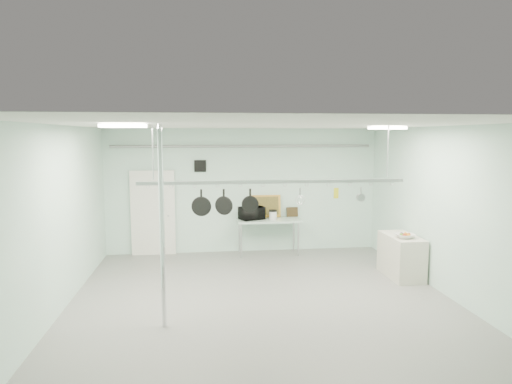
{
  "coord_description": "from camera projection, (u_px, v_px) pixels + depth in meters",
  "views": [
    {
      "loc": [
        -1.1,
        -7.67,
        3.02
      ],
      "look_at": [
        -0.04,
        1.0,
        1.93
      ],
      "focal_mm": 32.0,
      "sensor_mm": 36.0,
      "label": 1
    }
  ],
  "objects": [
    {
      "name": "back_wall",
      "position": [
        243.0,
        191.0,
        11.79
      ],
      "size": [
        7.0,
        0.02,
        3.2
      ],
      "primitive_type": "cube",
      "color": "silver",
      "rests_on": "floor"
    },
    {
      "name": "coffee_canister",
      "position": [
        273.0,
        216.0,
        11.48
      ],
      "size": [
        0.21,
        0.21,
        0.21
      ],
      "primitive_type": "cylinder",
      "rotation": [
        0.0,
        0.0,
        0.18
      ],
      "color": "silver",
      "rests_on": "prep_table"
    },
    {
      "name": "right_wall",
      "position": [
        455.0,
        214.0,
        8.28
      ],
      "size": [
        0.02,
        8.0,
        3.2
      ],
      "primitive_type": "cube",
      "color": "silver",
      "rests_on": "floor"
    },
    {
      "name": "whisk",
      "position": [
        300.0,
        198.0,
        8.2
      ],
      "size": [
        0.22,
        0.22,
        0.36
      ],
      "primitive_type": null,
      "rotation": [
        0.0,
        0.0,
        -0.34
      ],
      "color": "silver",
      "rests_on": "pot_rack"
    },
    {
      "name": "painting_large",
      "position": [
        266.0,
        206.0,
        11.82
      ],
      "size": [
        0.78,
        0.13,
        0.58
      ],
      "primitive_type": "cube",
      "rotation": [
        -0.14,
        0.0,
        0.0
      ],
      "color": "#BB8432",
      "rests_on": "prep_table"
    },
    {
      "name": "skillet_mid",
      "position": [
        224.0,
        202.0,
        8.04
      ],
      "size": [
        0.32,
        0.2,
        0.46
      ],
      "primitive_type": null,
      "rotation": [
        0.0,
        0.0,
        -0.44
      ],
      "color": "black",
      "rests_on": "pot_rack"
    },
    {
      "name": "fruit_cluster",
      "position": [
        405.0,
        234.0,
        9.46
      ],
      "size": [
        0.24,
        0.24,
        0.09
      ],
      "primitive_type": null,
      "color": "maroon",
      "rests_on": "fruit_bowl"
    },
    {
      "name": "pot_rack",
      "position": [
        274.0,
        180.0,
        8.1
      ],
      "size": [
        4.8,
        0.06,
        1.0
      ],
      "color": "#B7B7BC",
      "rests_on": "ceiling"
    },
    {
      "name": "side_cabinet",
      "position": [
        401.0,
        256.0,
        9.76
      ],
      "size": [
        0.6,
        1.2,
        0.9
      ],
      "primitive_type": "cube",
      "color": "beige",
      "rests_on": "floor"
    },
    {
      "name": "chrome_pole",
      "position": [
        162.0,
        228.0,
        7.06
      ],
      "size": [
        0.08,
        0.08,
        3.2
      ],
      "primitive_type": "cylinder",
      "color": "silver",
      "rests_on": "floor"
    },
    {
      "name": "grater",
      "position": [
        336.0,
        193.0,
        8.27
      ],
      "size": [
        0.09,
        0.03,
        0.21
      ],
      "primitive_type": null,
      "rotation": [
        0.0,
        0.0,
        -0.2
      ],
      "color": "gold",
      "rests_on": "pot_rack"
    },
    {
      "name": "prep_table",
      "position": [
        268.0,
        222.0,
        11.57
      ],
      "size": [
        1.6,
        0.7,
        0.91
      ],
      "color": "#ACCABB",
      "rests_on": "floor"
    },
    {
      "name": "light_panel_left",
      "position": [
        123.0,
        126.0,
        6.61
      ],
      "size": [
        0.65,
        0.3,
        0.05
      ],
      "primitive_type": "cube",
      "color": "white",
      "rests_on": "ceiling"
    },
    {
      "name": "ceiling",
      "position": [
        265.0,
        125.0,
        7.66
      ],
      "size": [
        7.0,
        8.0,
        0.02
      ],
      "primitive_type": "cube",
      "color": "silver",
      "rests_on": "back_wall"
    },
    {
      "name": "wall_vent",
      "position": [
        200.0,
        166.0,
        11.56
      ],
      "size": [
        0.3,
        0.04,
        0.3
      ],
      "primitive_type": "cube",
      "color": "black",
      "rests_on": "back_wall"
    },
    {
      "name": "painting_small",
      "position": [
        292.0,
        212.0,
        11.93
      ],
      "size": [
        0.3,
        0.1,
        0.25
      ],
      "primitive_type": "cube",
      "rotation": [
        -0.17,
        0.0,
        0.06
      ],
      "color": "#302311",
      "rests_on": "prep_table"
    },
    {
      "name": "skillet_right",
      "position": [
        250.0,
        200.0,
        8.09
      ],
      "size": [
        0.3,
        0.08,
        0.41
      ],
      "primitive_type": null,
      "rotation": [
        0.0,
        0.0,
        -0.08
      ],
      "color": "black",
      "rests_on": "pot_rack"
    },
    {
      "name": "light_panel_right",
      "position": [
        387.0,
        128.0,
        8.55
      ],
      "size": [
        0.65,
        0.3,
        0.05
      ],
      "primitive_type": "cube",
      "color": "white",
      "rests_on": "ceiling"
    },
    {
      "name": "door",
      "position": [
        153.0,
        214.0,
        11.53
      ],
      "size": [
        1.1,
        0.1,
        2.2
      ],
      "primitive_type": "cube",
      "color": "silver",
      "rests_on": "floor"
    },
    {
      "name": "skillet_left",
      "position": [
        201.0,
        203.0,
        7.99
      ],
      "size": [
        0.35,
        0.1,
        0.47
      ],
      "primitive_type": null,
      "rotation": [
        0.0,
        0.0,
        -0.13
      ],
      "color": "black",
      "rests_on": "pot_rack"
    },
    {
      "name": "fruit_bowl",
      "position": [
        405.0,
        236.0,
        9.46
      ],
      "size": [
        0.45,
        0.45,
        0.09
      ],
      "primitive_type": "imported",
      "rotation": [
        0.0,
        0.0,
        0.19
      ],
      "color": "silver",
      "rests_on": "side_cabinet"
    },
    {
      "name": "microwave",
      "position": [
        252.0,
        213.0,
        11.52
      ],
      "size": [
        0.7,
        0.6,
        0.33
      ],
      "primitive_type": "imported",
      "rotation": [
        0.0,
        0.0,
        3.54
      ],
      "color": "black",
      "rests_on": "prep_table"
    },
    {
      "name": "floor",
      "position": [
        265.0,
        307.0,
        8.06
      ],
      "size": [
        8.0,
        8.0,
        0.0
      ],
      "primitive_type": "plane",
      "color": "gray",
      "rests_on": "ground"
    },
    {
      "name": "saucepan",
      "position": [
        361.0,
        194.0,
        8.33
      ],
      "size": [
        0.15,
        0.08,
        0.25
      ],
      "primitive_type": null,
      "rotation": [
        0.0,
        0.0,
        0.03
      ],
      "color": "silver",
      "rests_on": "pot_rack"
    },
    {
      "name": "conduit_pipe",
      "position": [
        243.0,
        146.0,
        11.56
      ],
      "size": [
        6.6,
        0.07,
        0.07
      ],
      "primitive_type": "cylinder",
      "rotation": [
        0.0,
        1.57,
        0.0
      ],
      "color": "gray",
      "rests_on": "back_wall"
    }
  ]
}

